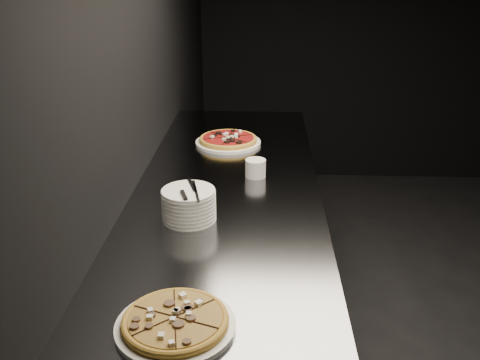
{
  "coord_description": "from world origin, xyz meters",
  "views": [
    {
      "loc": [
        -1.99,
        -1.9,
        1.78
      ],
      "look_at": [
        -2.08,
        0.09,
        0.94
      ],
      "focal_mm": 40.0,
      "sensor_mm": 36.0,
      "label": 1
    }
  ],
  "objects_px": {
    "plate_stack": "(189,205)",
    "cutlery": "(190,191)",
    "pizza_mushroom": "(175,322)",
    "pizza_tomato": "(228,140)",
    "ramekin": "(256,168)",
    "counter": "(227,293)"
  },
  "relations": [
    {
      "from": "pizza_mushroom",
      "to": "cutlery",
      "type": "xyz_separation_m",
      "value": [
        -0.04,
        0.59,
        0.1
      ]
    },
    {
      "from": "pizza_mushroom",
      "to": "plate_stack",
      "type": "bearing_deg",
      "value": 94.4
    },
    {
      "from": "pizza_tomato",
      "to": "ramekin",
      "type": "distance_m",
      "value": 0.44
    },
    {
      "from": "pizza_mushroom",
      "to": "pizza_tomato",
      "type": "bearing_deg",
      "value": 88.51
    },
    {
      "from": "ramekin",
      "to": "pizza_mushroom",
      "type": "bearing_deg",
      "value": -100.11
    },
    {
      "from": "ramekin",
      "to": "plate_stack",
      "type": "bearing_deg",
      "value": -118.99
    },
    {
      "from": "plate_stack",
      "to": "cutlery",
      "type": "xyz_separation_m",
      "value": [
        0.01,
        -0.01,
        0.06
      ]
    },
    {
      "from": "cutlery",
      "to": "pizza_tomato",
      "type": "bearing_deg",
      "value": 66.31
    },
    {
      "from": "pizza_mushroom",
      "to": "plate_stack",
      "type": "distance_m",
      "value": 0.6
    },
    {
      "from": "counter",
      "to": "ramekin",
      "type": "relative_size",
      "value": 28.36
    },
    {
      "from": "plate_stack",
      "to": "ramekin",
      "type": "distance_m",
      "value": 0.47
    },
    {
      "from": "pizza_tomato",
      "to": "cutlery",
      "type": "height_order",
      "value": "cutlery"
    },
    {
      "from": "counter",
      "to": "ramekin",
      "type": "height_order",
      "value": "ramekin"
    },
    {
      "from": "pizza_tomato",
      "to": "plate_stack",
      "type": "height_order",
      "value": "plate_stack"
    },
    {
      "from": "plate_stack",
      "to": "cutlery",
      "type": "bearing_deg",
      "value": -62.38
    },
    {
      "from": "plate_stack",
      "to": "ramekin",
      "type": "relative_size",
      "value": 2.18
    },
    {
      "from": "pizza_mushroom",
      "to": "cutlery",
      "type": "height_order",
      "value": "cutlery"
    },
    {
      "from": "pizza_tomato",
      "to": "ramekin",
      "type": "bearing_deg",
      "value": -71.08
    },
    {
      "from": "pizza_mushroom",
      "to": "plate_stack",
      "type": "relative_size",
      "value": 1.83
    },
    {
      "from": "plate_stack",
      "to": "pizza_tomato",
      "type": "bearing_deg",
      "value": 84.24
    },
    {
      "from": "counter",
      "to": "plate_stack",
      "type": "xyz_separation_m",
      "value": [
        -0.12,
        -0.22,
        0.52
      ]
    },
    {
      "from": "plate_stack",
      "to": "ramekin",
      "type": "xyz_separation_m",
      "value": [
        0.23,
        0.41,
        -0.02
      ]
    }
  ]
}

